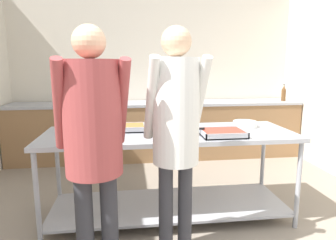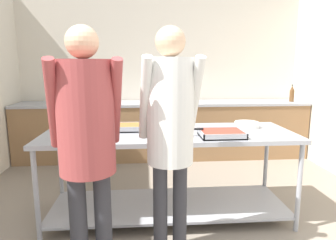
% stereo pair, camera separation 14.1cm
% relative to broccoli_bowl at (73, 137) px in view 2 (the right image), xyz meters
% --- Properties ---
extents(wall_rear, '(4.78, 0.06, 2.65)m').
position_rel_broccoli_bowl_xyz_m(wall_rear, '(0.91, 2.64, 0.42)').
color(wall_rear, beige).
rests_on(wall_rear, ground_plane).
extents(back_counter, '(4.62, 0.65, 0.91)m').
position_rel_broccoli_bowl_xyz_m(back_counter, '(0.91, 2.27, -0.45)').
color(back_counter, olive).
rests_on(back_counter, ground_plane).
extents(serving_counter, '(2.39, 0.84, 0.87)m').
position_rel_broccoli_bowl_xyz_m(serving_counter, '(0.84, 0.29, -0.32)').
color(serving_counter, '#9EA0A8').
rests_on(serving_counter, ground_plane).
extents(broccoli_bowl, '(0.22, 0.22, 0.11)m').
position_rel_broccoli_bowl_xyz_m(broccoli_bowl, '(0.00, 0.00, 0.00)').
color(broccoli_bowl, '#B2B2B7').
rests_on(broccoli_bowl, serving_counter).
extents(serving_tray_vegetables, '(0.46, 0.28, 0.05)m').
position_rel_broccoli_bowl_xyz_m(serving_tray_vegetables, '(0.38, 0.42, -0.01)').
color(serving_tray_vegetables, '#9EA0A8').
rests_on(serving_tray_vegetables, serving_counter).
extents(sauce_pan, '(0.42, 0.28, 0.08)m').
position_rel_broccoli_bowl_xyz_m(sauce_pan, '(0.86, 0.10, 0.00)').
color(sauce_pan, '#9EA0A8').
rests_on(sauce_pan, serving_counter).
extents(serving_tray_roast, '(0.39, 0.31, 0.05)m').
position_rel_broccoli_bowl_xyz_m(serving_tray_roast, '(1.29, 0.07, -0.01)').
color(serving_tray_roast, '#9EA0A8').
rests_on(serving_tray_roast, serving_counter).
extents(plate_stack, '(0.26, 0.26, 0.06)m').
position_rel_broccoli_bowl_xyz_m(plate_stack, '(1.65, 0.43, -0.01)').
color(plate_stack, white).
rests_on(plate_stack, serving_counter).
extents(guest_serving_left, '(0.52, 0.42, 1.75)m').
position_rel_broccoli_bowl_xyz_m(guest_serving_left, '(0.22, -0.57, 0.17)').
color(guest_serving_left, '#2D2D33').
rests_on(guest_serving_left, ground_plane).
extents(guest_serving_right, '(0.46, 0.38, 1.77)m').
position_rel_broccoli_bowl_xyz_m(guest_serving_right, '(0.78, -0.44, 0.20)').
color(guest_serving_right, '#2D2D33').
rests_on(guest_serving_right, ground_plane).
extents(water_bottle, '(0.07, 0.07, 0.28)m').
position_rel_broccoli_bowl_xyz_m(water_bottle, '(3.02, 2.19, 0.13)').
color(water_bottle, brown).
rests_on(water_bottle, back_counter).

